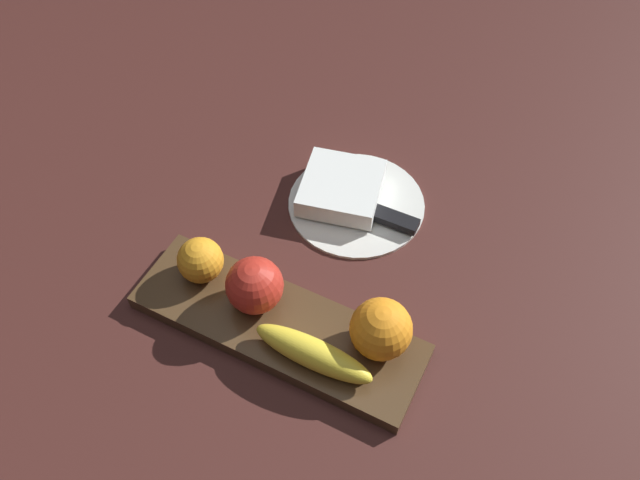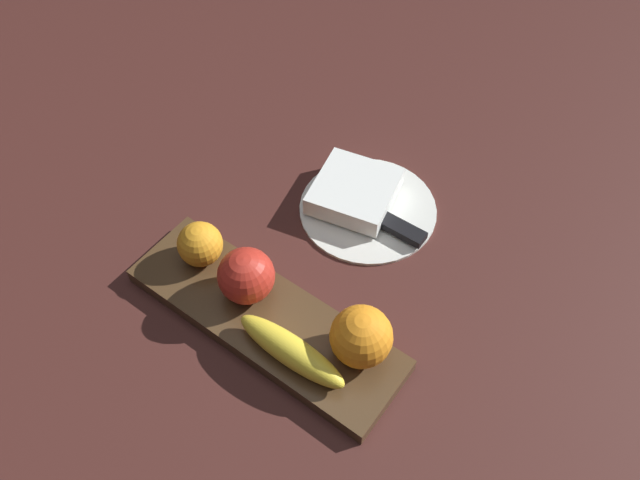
{
  "view_description": "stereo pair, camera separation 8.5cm",
  "coord_description": "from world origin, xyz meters",
  "px_view_note": "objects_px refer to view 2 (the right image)",
  "views": [
    {
      "loc": [
        -0.27,
        0.37,
        0.73
      ],
      "look_at": [
        -0.04,
        -0.08,
        0.05
      ],
      "focal_mm": 36.17,
      "sensor_mm": 36.0,
      "label": 1
    },
    {
      "loc": [
        -0.34,
        0.33,
        0.73
      ],
      "look_at": [
        -0.04,
        -0.08,
        0.05
      ],
      "focal_mm": 36.17,
      "sensor_mm": 36.0,
      "label": 2
    }
  ],
  "objects_px": {
    "apple": "(249,278)",
    "orange_near_apple": "(200,244)",
    "fruit_tray": "(265,319)",
    "banana": "(291,351)",
    "dinner_plate": "(368,208)",
    "knife": "(387,222)",
    "orange_near_banana": "(361,337)",
    "folded_napkin": "(354,191)"
  },
  "relations": [
    {
      "from": "orange_near_banana",
      "to": "knife",
      "type": "xyz_separation_m",
      "value": [
        0.09,
        -0.2,
        -0.05
      ]
    },
    {
      "from": "banana",
      "to": "knife",
      "type": "relative_size",
      "value": 0.85
    },
    {
      "from": "fruit_tray",
      "to": "orange_near_banana",
      "type": "relative_size",
      "value": 5.02
    },
    {
      "from": "orange_near_banana",
      "to": "knife",
      "type": "height_order",
      "value": "orange_near_banana"
    },
    {
      "from": "dinner_plate",
      "to": "knife",
      "type": "height_order",
      "value": "knife"
    },
    {
      "from": "apple",
      "to": "banana",
      "type": "relative_size",
      "value": 0.48
    },
    {
      "from": "orange_near_apple",
      "to": "dinner_plate",
      "type": "xyz_separation_m",
      "value": [
        -0.12,
        -0.22,
        -0.05
      ]
    },
    {
      "from": "fruit_tray",
      "to": "dinner_plate",
      "type": "xyz_separation_m",
      "value": [
        -0.0,
        -0.24,
        -0.01
      ]
    },
    {
      "from": "apple",
      "to": "orange_near_apple",
      "type": "height_order",
      "value": "apple"
    },
    {
      "from": "banana",
      "to": "apple",
      "type": "bearing_deg",
      "value": 157.05
    },
    {
      "from": "fruit_tray",
      "to": "orange_near_apple",
      "type": "bearing_deg",
      "value": -8.87
    },
    {
      "from": "knife",
      "to": "banana",
      "type": "bearing_deg",
      "value": 94.86
    },
    {
      "from": "orange_near_banana",
      "to": "folded_napkin",
      "type": "height_order",
      "value": "orange_near_banana"
    },
    {
      "from": "orange_near_banana",
      "to": "knife",
      "type": "bearing_deg",
      "value": -66.04
    },
    {
      "from": "fruit_tray",
      "to": "apple",
      "type": "bearing_deg",
      "value": -22.82
    },
    {
      "from": "banana",
      "to": "folded_napkin",
      "type": "height_order",
      "value": "banana"
    },
    {
      "from": "banana",
      "to": "orange_near_apple",
      "type": "distance_m",
      "value": 0.19
    },
    {
      "from": "fruit_tray",
      "to": "folded_napkin",
      "type": "distance_m",
      "value": 0.24
    },
    {
      "from": "fruit_tray",
      "to": "apple",
      "type": "height_order",
      "value": "apple"
    },
    {
      "from": "apple",
      "to": "dinner_plate",
      "type": "bearing_deg",
      "value": -98.52
    },
    {
      "from": "banana",
      "to": "dinner_plate",
      "type": "bearing_deg",
      "value": 103.81
    },
    {
      "from": "orange_near_banana",
      "to": "dinner_plate",
      "type": "bearing_deg",
      "value": -58.72
    },
    {
      "from": "fruit_tray",
      "to": "knife",
      "type": "height_order",
      "value": "same"
    },
    {
      "from": "orange_near_banana",
      "to": "knife",
      "type": "relative_size",
      "value": 0.42
    },
    {
      "from": "fruit_tray",
      "to": "orange_near_apple",
      "type": "height_order",
      "value": "orange_near_apple"
    },
    {
      "from": "fruit_tray",
      "to": "knife",
      "type": "xyz_separation_m",
      "value": [
        -0.04,
        -0.22,
        0.0
      ]
    },
    {
      "from": "apple",
      "to": "folded_napkin",
      "type": "relative_size",
      "value": 0.64
    },
    {
      "from": "apple",
      "to": "knife",
      "type": "bearing_deg",
      "value": -109.23
    },
    {
      "from": "orange_near_banana",
      "to": "dinner_plate",
      "type": "height_order",
      "value": "orange_near_banana"
    },
    {
      "from": "apple",
      "to": "dinner_plate",
      "type": "height_order",
      "value": "apple"
    },
    {
      "from": "orange_near_apple",
      "to": "fruit_tray",
      "type": "bearing_deg",
      "value": 171.13
    },
    {
      "from": "banana",
      "to": "orange_near_banana",
      "type": "distance_m",
      "value": 0.09
    },
    {
      "from": "fruit_tray",
      "to": "orange_near_banana",
      "type": "xyz_separation_m",
      "value": [
        -0.13,
        -0.03,
        0.05
      ]
    },
    {
      "from": "orange_near_banana",
      "to": "orange_near_apple",
      "type": "bearing_deg",
      "value": 2.07
    },
    {
      "from": "orange_near_apple",
      "to": "folded_napkin",
      "type": "bearing_deg",
      "value": -114.08
    },
    {
      "from": "banana",
      "to": "orange_near_apple",
      "type": "relative_size",
      "value": 2.55
    },
    {
      "from": "orange_near_apple",
      "to": "knife",
      "type": "relative_size",
      "value": 0.34
    },
    {
      "from": "orange_near_apple",
      "to": "knife",
      "type": "distance_m",
      "value": 0.26
    },
    {
      "from": "fruit_tray",
      "to": "folded_napkin",
      "type": "height_order",
      "value": "folded_napkin"
    },
    {
      "from": "banana",
      "to": "knife",
      "type": "bearing_deg",
      "value": 95.73
    },
    {
      "from": "banana",
      "to": "knife",
      "type": "height_order",
      "value": "banana"
    },
    {
      "from": "folded_napkin",
      "to": "knife",
      "type": "height_order",
      "value": "folded_napkin"
    }
  ]
}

